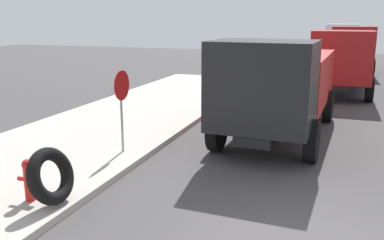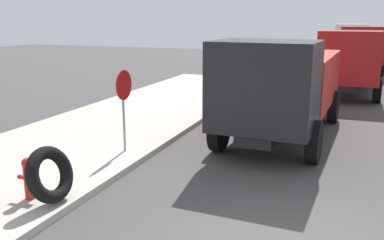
{
  "view_description": "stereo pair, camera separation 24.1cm",
  "coord_description": "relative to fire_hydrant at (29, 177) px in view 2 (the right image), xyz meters",
  "views": [
    {
      "loc": [
        -6.18,
        -0.53,
        3.55
      ],
      "look_at": [
        2.24,
        2.44,
        1.38
      ],
      "focal_mm": 39.73,
      "sensor_mm": 36.0,
      "label": 1
    },
    {
      "loc": [
        -6.1,
        -0.75,
        3.55
      ],
      "look_at": [
        2.24,
        2.44,
        1.38
      ],
      "focal_mm": 39.73,
      "sensor_mm": 36.0,
      "label": 2
    }
  ],
  "objects": [
    {
      "name": "fire_hydrant",
      "position": [
        0.0,
        0.0,
        0.0
      ],
      "size": [
        0.22,
        0.49,
        0.82
      ],
      "color": "red",
      "rests_on": "sidewalk_curb"
    },
    {
      "name": "dump_truck_orange",
      "position": [
        33.15,
        -5.1,
        1.02
      ],
      "size": [
        7.09,
        3.02,
        3.0
      ],
      "color": "orange",
      "rests_on": "ground"
    },
    {
      "name": "loose_tire",
      "position": [
        0.01,
        -0.5,
        0.11
      ],
      "size": [
        1.12,
        0.65,
        1.11
      ],
      "primitive_type": "torus",
      "rotation": [
        1.25,
        0.0,
        -0.06
      ],
      "color": "black",
      "rests_on": "sidewalk_curb"
    },
    {
      "name": "dump_truck_blue",
      "position": [
        15.49,
        -5.35,
        1.02
      ],
      "size": [
        7.01,
        2.82,
        3.0
      ],
      "color": "#1E3899",
      "rests_on": "ground"
    },
    {
      "name": "stop_sign",
      "position": [
        3.29,
        -0.22,
        1.02
      ],
      "size": [
        0.76,
        0.08,
        2.11
      ],
      "color": "gray",
      "rests_on": "sidewalk_curb"
    },
    {
      "name": "dump_truck_gray",
      "position": [
        24.32,
        -5.85,
        1.02
      ],
      "size": [
        7.07,
        2.97,
        3.0
      ],
      "color": "slate",
      "rests_on": "ground"
    },
    {
      "name": "dump_truck_red",
      "position": [
        6.66,
        -3.7,
        1.02
      ],
      "size": [
        7.11,
        3.07,
        3.0
      ],
      "color": "red",
      "rests_on": "ground"
    }
  ]
}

